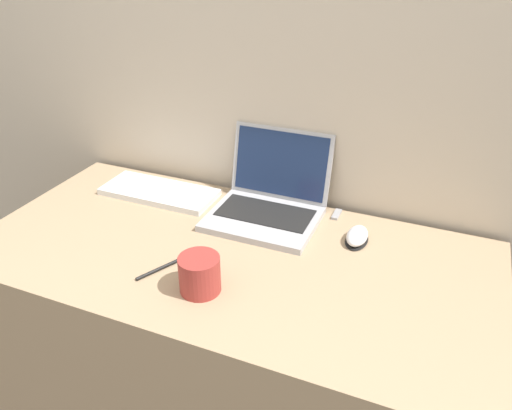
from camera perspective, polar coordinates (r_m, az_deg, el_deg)
wall_back at (r=1.50m, az=2.93°, el=18.93°), size 7.00×0.04×2.50m
desk at (r=1.61m, az=-2.78°, el=-16.33°), size 1.42×0.69×0.74m
laptop at (r=1.51m, az=1.52°, el=0.64°), size 0.32×0.31×0.24m
drink_cup at (r=1.21m, az=-6.46°, el=-7.78°), size 0.10×0.10×0.09m
computer_mouse at (r=1.43m, az=11.48°, el=-3.54°), size 0.06×0.11×0.04m
external_keyboard at (r=1.67m, az=-10.99°, el=1.47°), size 0.38×0.16×0.02m
usb_stick at (r=1.55m, az=9.19°, el=-1.06°), size 0.02×0.06×0.01m
pen at (r=1.32m, az=-10.65°, el=-7.03°), size 0.08×0.14×0.01m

